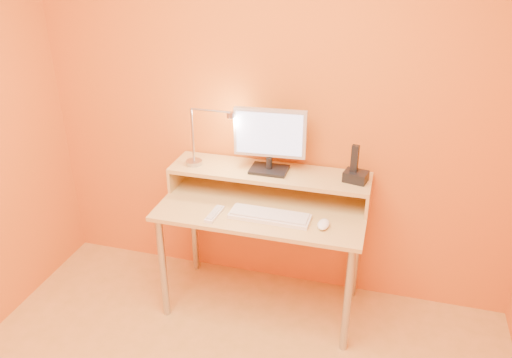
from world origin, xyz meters
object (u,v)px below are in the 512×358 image
(lamp_base, at_px, (194,162))
(remote_control, at_px, (215,214))
(phone_dock, at_px, (356,176))
(keyboard, at_px, (270,217))
(mouse, at_px, (323,224))
(monitor_panel, at_px, (270,133))

(lamp_base, xyz_separation_m, remote_control, (0.23, -0.30, -0.16))
(phone_dock, bearing_deg, keyboard, -136.12)
(remote_control, bearing_deg, mouse, 7.88)
(phone_dock, bearing_deg, remote_control, -144.27)
(monitor_panel, relative_size, keyboard, 0.93)
(lamp_base, relative_size, mouse, 0.90)
(lamp_base, bearing_deg, phone_dock, 1.77)
(remote_control, bearing_deg, phone_dock, 27.81)
(monitor_panel, bearing_deg, keyboard, -79.21)
(lamp_base, height_order, phone_dock, phone_dock)
(phone_dock, xyz_separation_m, remote_control, (-0.74, -0.33, -0.18))
(lamp_base, height_order, keyboard, lamp_base)
(phone_dock, relative_size, mouse, 1.17)
(lamp_base, relative_size, remote_control, 0.55)
(monitor_panel, bearing_deg, mouse, -42.04)
(monitor_panel, bearing_deg, lamp_base, -179.08)
(monitor_panel, bearing_deg, phone_dock, -5.12)
(keyboard, bearing_deg, mouse, -1.69)
(lamp_base, bearing_deg, mouse, -16.87)
(phone_dock, distance_m, mouse, 0.36)
(keyboard, bearing_deg, lamp_base, 157.18)
(monitor_panel, height_order, phone_dock, monitor_panel)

